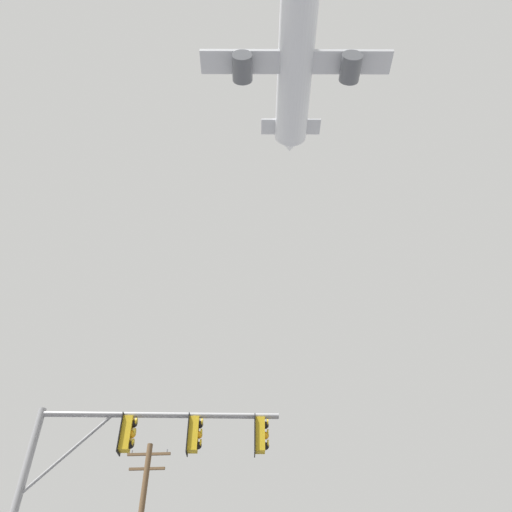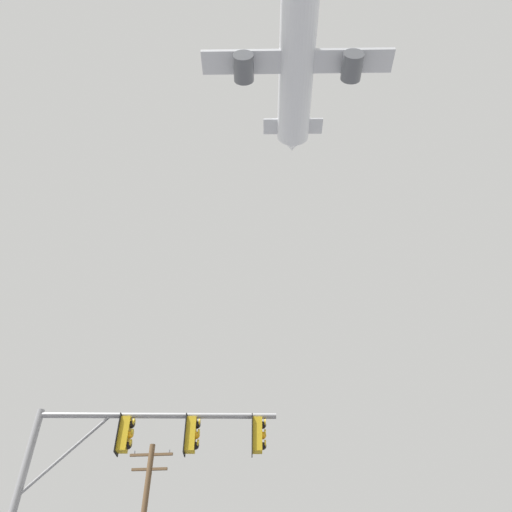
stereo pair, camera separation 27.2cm
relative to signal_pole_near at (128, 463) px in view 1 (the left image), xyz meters
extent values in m
cylinder|color=gray|center=(0.69, 0.07, 1.26)|extent=(6.51, 0.85, 0.15)
cylinder|color=gray|center=(-1.58, -0.17, 0.23)|extent=(2.02, 0.30, 2.12)
cube|color=gold|center=(3.42, 0.37, 0.74)|extent=(0.29, 0.35, 0.90)
cylinder|color=gold|center=(3.42, 0.37, 1.25)|extent=(0.05, 0.05, 0.12)
cube|color=black|center=(3.28, 0.35, 0.74)|extent=(0.07, 0.46, 1.04)
sphere|color=black|center=(3.56, 0.38, 1.01)|extent=(0.20, 0.20, 0.20)
cylinder|color=gold|center=(3.63, 0.39, 1.07)|extent=(0.06, 0.21, 0.21)
sphere|color=orange|center=(3.56, 0.38, 0.73)|extent=(0.20, 0.20, 0.20)
cylinder|color=gold|center=(3.63, 0.39, 0.79)|extent=(0.06, 0.21, 0.21)
sphere|color=black|center=(3.56, 0.38, 0.45)|extent=(0.20, 0.20, 0.20)
cylinder|color=gold|center=(3.63, 0.39, 0.51)|extent=(0.06, 0.21, 0.21)
cube|color=gold|center=(1.63, 0.18, 0.74)|extent=(0.29, 0.35, 0.90)
cylinder|color=gold|center=(1.63, 0.18, 1.25)|extent=(0.05, 0.05, 0.12)
cube|color=black|center=(1.49, 0.16, 0.74)|extent=(0.07, 0.46, 1.04)
sphere|color=black|center=(1.78, 0.19, 1.01)|extent=(0.20, 0.20, 0.20)
cylinder|color=gold|center=(1.84, 0.20, 1.07)|extent=(0.06, 0.21, 0.21)
sphere|color=orange|center=(1.78, 0.19, 0.73)|extent=(0.20, 0.20, 0.20)
cylinder|color=gold|center=(1.84, 0.20, 0.79)|extent=(0.06, 0.21, 0.21)
sphere|color=black|center=(1.78, 0.19, 0.45)|extent=(0.20, 0.20, 0.20)
cylinder|color=gold|center=(1.84, 0.20, 0.51)|extent=(0.06, 0.21, 0.21)
cube|color=gold|center=(-0.15, -0.02, 0.74)|extent=(0.29, 0.35, 0.90)
cylinder|color=gold|center=(-0.15, -0.02, 1.25)|extent=(0.05, 0.05, 0.12)
cube|color=black|center=(-0.29, -0.03, 0.74)|extent=(0.07, 0.46, 1.04)
sphere|color=black|center=(-0.01, 0.00, 1.01)|extent=(0.20, 0.20, 0.20)
cylinder|color=gold|center=(0.05, 0.01, 1.07)|extent=(0.06, 0.21, 0.21)
sphere|color=orange|center=(-0.01, 0.00, 0.73)|extent=(0.20, 0.20, 0.20)
cylinder|color=gold|center=(0.05, 0.01, 0.79)|extent=(0.06, 0.21, 0.21)
sphere|color=black|center=(-0.01, 0.00, 0.45)|extent=(0.20, 0.20, 0.20)
cylinder|color=gold|center=(0.05, 0.01, 0.51)|extent=(0.06, 0.21, 0.21)
cube|color=brown|center=(-3.06, 12.01, 3.91)|extent=(2.20, 0.12, 0.12)
cube|color=brown|center=(-3.06, 12.01, 3.21)|extent=(1.80, 0.12, 0.12)
cylinder|color=gray|center=(-3.96, 12.01, 4.03)|extent=(0.10, 0.10, 0.18)
cylinder|color=gray|center=(-2.16, 12.01, 4.03)|extent=(0.10, 0.10, 0.18)
cylinder|color=white|center=(6.36, 13.44, 43.92)|extent=(5.43, 21.01, 3.69)
cone|color=white|center=(5.40, 24.83, 43.92)|extent=(3.32, 2.56, 3.14)
cube|color=silver|center=(6.31, 14.02, 43.36)|extent=(19.76, 4.18, 0.42)
cylinder|color=#595B60|center=(11.79, 14.48, 42.26)|extent=(2.30, 2.93, 2.08)
cylinder|color=#595B60|center=(0.84, 13.56, 42.26)|extent=(2.30, 2.93, 2.08)
cube|color=#B21E1E|center=(5.60, 22.41, 45.99)|extent=(0.55, 3.24, 4.38)
cube|color=silver|center=(5.58, 22.64, 44.26)|extent=(7.07, 2.65, 0.23)
camera|label=1|loc=(4.40, -12.97, -3.81)|focal=34.48mm
camera|label=2|loc=(4.68, -12.95, -3.81)|focal=34.48mm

